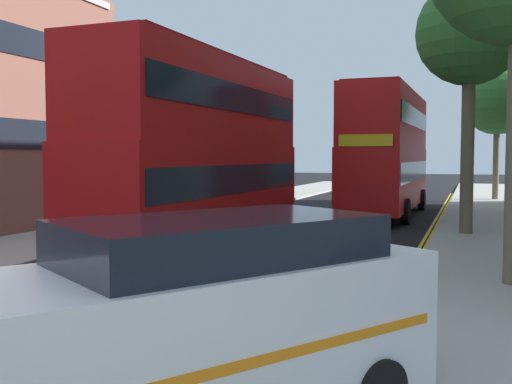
# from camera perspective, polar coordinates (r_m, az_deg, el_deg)

# --- Properties ---
(sidewalk_right) EXTENTS (4.00, 80.00, 0.14)m
(sidewalk_right) POSITION_cam_1_polar(r_m,az_deg,el_deg) (19.49, 22.22, -4.61)
(sidewalk_right) COLOR #ADA89E
(sidewalk_right) RESTS_ON ground
(sidewalk_left) EXTENTS (4.00, 80.00, 0.14)m
(sidewalk_left) POSITION_cam_1_polar(r_m,az_deg,el_deg) (22.97, -12.28, -3.24)
(sidewalk_left) COLOR #ADA89E
(sidewalk_left) RESTS_ON ground
(kerb_line_outer) EXTENTS (0.10, 56.00, 0.01)m
(kerb_line_outer) POSITION_cam_1_polar(r_m,az_deg,el_deg) (17.55, 15.57, -5.57)
(kerb_line_outer) COLOR yellow
(kerb_line_outer) RESTS_ON ground
(kerb_line_inner) EXTENTS (0.10, 56.00, 0.01)m
(kerb_line_inner) POSITION_cam_1_polar(r_m,az_deg,el_deg) (17.56, 15.05, -5.55)
(kerb_line_inner) COLOR yellow
(kerb_line_inner) RESTS_ON ground
(traffic_island) EXTENTS (1.10, 2.20, 0.10)m
(traffic_island) POSITION_cam_1_polar(r_m,az_deg,el_deg) (9.52, -18.22, -13.00)
(traffic_island) COLOR #ADA89E
(traffic_island) RESTS_ON ground
(keep_left_bollard) EXTENTS (0.36, 0.28, 1.11)m
(keep_left_bollard) POSITION_cam_1_polar(r_m,az_deg,el_deg) (9.38, -18.29, -9.73)
(keep_left_bollard) COLOR silver
(keep_left_bollard) RESTS_ON traffic_island
(double_decker_bus_away) EXTENTS (2.96, 10.85, 5.64)m
(double_decker_bus_away) POSITION_cam_1_polar(r_m,az_deg,el_deg) (18.03, -5.29, 4.43)
(double_decker_bus_away) COLOR #B20F0F
(double_decker_bus_away) RESTS_ON ground
(double_decker_bus_oncoming) EXTENTS (2.91, 10.84, 5.64)m
(double_decker_bus_oncoming) POSITION_cam_1_polar(r_m,az_deg,el_deg) (27.78, 12.38, 4.02)
(double_decker_bus_oncoming) COLOR red
(double_decker_bus_oncoming) RESTS_ON ground
(taxi_minivan) EXTENTS (4.18, 5.05, 2.12)m
(taxi_minivan) POSITION_cam_1_polar(r_m,az_deg,el_deg) (5.97, -5.46, -12.62)
(taxi_minivan) COLOR white
(taxi_minivan) RESTS_ON ground
(street_tree_mid) EXTENTS (3.50, 3.50, 8.40)m
(street_tree_mid) POSITION_cam_1_polar(r_m,az_deg,el_deg) (21.46, 19.69, 13.94)
(street_tree_mid) COLOR #6B6047
(street_tree_mid) RESTS_ON sidewalk_right
(street_tree_far) EXTENTS (4.04, 4.04, 7.88)m
(street_tree_far) POSITION_cam_1_polar(r_m,az_deg,el_deg) (38.58, 22.00, 8.04)
(street_tree_far) COLOR #6B6047
(street_tree_far) RESTS_ON sidewalk_right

